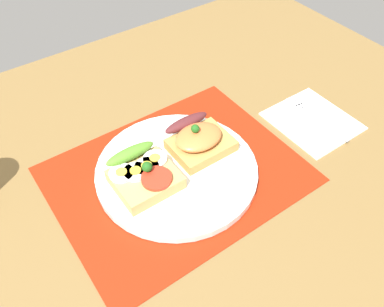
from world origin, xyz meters
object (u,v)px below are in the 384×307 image
Objects in this scene: sandwich_egg_tomato at (144,175)px; fork at (315,117)px; sandwich_salmon at (198,139)px; napkin at (313,120)px; plate at (177,171)px.

fork is at bearing -6.76° from sandwich_egg_tomato.
sandwich_salmon is 23.46cm from fork.
sandwich_salmon reaches higher than sandwich_egg_tomato.
sandwich_salmon is 0.68× the size of napkin.
fork is (0.67, 0.15, 0.46)cm from napkin.
sandwich_egg_tomato is (-5.60, 0.38, 2.29)cm from plate.
fork reaches higher than napkin.
napkin is 0.83cm from fork.
plate reaches higher than napkin.
plate is 27.76cm from napkin.
plate is 2.63× the size of sandwich_salmon.
sandwich_egg_tomato is 1.01× the size of sandwich_salmon.
sandwich_salmon is at bearing 17.38° from plate.
napkin is at bearing -7.80° from plate.
sandwich_salmon is 0.68× the size of fork.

